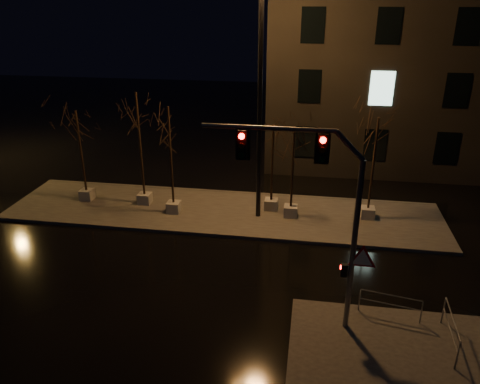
# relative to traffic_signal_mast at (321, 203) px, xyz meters

# --- Properties ---
(ground) EXTENTS (90.00, 90.00, 0.00)m
(ground) POSITION_rel_traffic_signal_mast_xyz_m (-4.71, 2.21, -4.56)
(ground) COLOR black
(ground) RESTS_ON ground
(median) EXTENTS (22.00, 5.00, 0.15)m
(median) POSITION_rel_traffic_signal_mast_xyz_m (-4.71, 8.21, -4.49)
(median) COLOR #423F3A
(median) RESTS_ON ground
(sidewalk_corner) EXTENTS (7.00, 5.00, 0.15)m
(sidewalk_corner) POSITION_rel_traffic_signal_mast_xyz_m (2.79, -1.29, -4.49)
(sidewalk_corner) COLOR #423F3A
(sidewalk_corner) RESTS_ON ground
(building) EXTENTS (25.00, 12.00, 15.00)m
(building) POSITION_rel_traffic_signal_mast_xyz_m (9.29, 20.21, 2.94)
(building) COLOR black
(building) RESTS_ON ground
(tree_0) EXTENTS (1.80, 1.80, 4.96)m
(tree_0) POSITION_rel_traffic_signal_mast_xyz_m (-12.16, 8.47, -0.65)
(tree_0) COLOR #ACAAA1
(tree_0) RESTS_ON median
(tree_1) EXTENTS (1.80, 1.80, 6.03)m
(tree_1) POSITION_rel_traffic_signal_mast_xyz_m (-8.91, 8.45, 0.17)
(tree_1) COLOR #ACAAA1
(tree_1) RESTS_ON median
(tree_2) EXTENTS (1.80, 1.80, 5.55)m
(tree_2) POSITION_rel_traffic_signal_mast_xyz_m (-7.09, 7.66, -0.20)
(tree_2) COLOR #ACAAA1
(tree_2) RESTS_ON median
(tree_3) EXTENTS (1.80, 1.80, 4.60)m
(tree_3) POSITION_rel_traffic_signal_mast_xyz_m (-2.26, 8.76, -0.92)
(tree_3) COLOR #ACAAA1
(tree_3) RESTS_ON median
(tree_4) EXTENTS (1.80, 1.80, 4.56)m
(tree_4) POSITION_rel_traffic_signal_mast_xyz_m (-1.22, 8.11, -0.95)
(tree_4) COLOR #ACAAA1
(tree_4) RESTS_ON median
(tree_5) EXTENTS (1.80, 1.80, 5.19)m
(tree_5) POSITION_rel_traffic_signal_mast_xyz_m (2.55, 8.52, -0.47)
(tree_5) COLOR #ACAAA1
(tree_5) RESTS_ON median
(traffic_signal_mast) EXTENTS (5.50, 0.24, 6.72)m
(traffic_signal_mast) POSITION_rel_traffic_signal_mast_xyz_m (0.00, 0.00, 0.00)
(traffic_signal_mast) COLOR #5A5C61
(traffic_signal_mast) RESTS_ON sidewalk_corner
(streetlight_main) EXTENTS (2.86, 0.93, 11.47)m
(streetlight_main) POSITION_rel_traffic_signal_mast_xyz_m (-2.82, 7.90, 2.21)
(streetlight_main) COLOR black
(streetlight_main) RESTS_ON median
(guard_rail_a) EXTENTS (2.03, 0.44, 0.89)m
(guard_rail_a) POSITION_rel_traffic_signal_mast_xyz_m (2.57, 0.71, -3.83)
(guard_rail_a) COLOR #5A5C61
(guard_rail_a) RESTS_ON sidewalk_corner
(guard_rail_b) EXTENTS (0.15, 2.20, 1.04)m
(guard_rail_b) POSITION_rel_traffic_signal_mast_xyz_m (4.24, -0.43, -3.74)
(guard_rail_b) COLOR #5A5C61
(guard_rail_b) RESTS_ON sidewalk_corner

